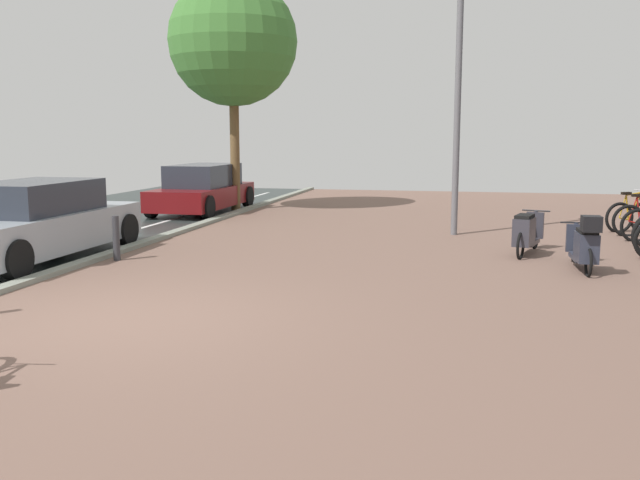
% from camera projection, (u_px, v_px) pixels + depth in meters
% --- Properties ---
extents(ground, '(21.00, 40.00, 0.13)m').
position_uv_depth(ground, '(240.00, 330.00, 7.85)').
color(ground, '#2A3332').
extents(bicycle_rack_10, '(1.24, 0.61, 0.97)m').
position_uv_depth(bicycle_rack_10, '(631.00, 217.00, 15.61)').
color(bicycle_rack_10, black).
rests_on(bicycle_rack_10, ground).
extents(scooter_near, '(0.75, 1.76, 0.79)m').
position_uv_depth(scooter_near, '(526.00, 233.00, 12.56)').
color(scooter_near, black).
rests_on(scooter_near, ground).
extents(scooter_mid, '(0.52, 1.73, 0.97)m').
position_uv_depth(scooter_mid, '(585.00, 245.00, 11.00)').
color(scooter_mid, black).
rests_on(scooter_mid, ground).
extents(parked_car_near, '(1.86, 4.47, 1.37)m').
position_uv_depth(parked_car_near, '(35.00, 222.00, 12.16)').
color(parked_car_near, '#9EA7AE').
rests_on(parked_car_near, ground).
extents(parked_car_far, '(1.78, 4.32, 1.34)m').
position_uv_depth(parked_car_far, '(203.00, 189.00, 19.64)').
color(parked_car_far, maroon).
rests_on(parked_car_far, ground).
extents(lamp_post, '(0.20, 0.52, 5.61)m').
position_uv_depth(lamp_post, '(458.00, 89.00, 14.71)').
color(lamp_post, slate).
rests_on(lamp_post, ground).
extents(street_tree, '(3.64, 3.64, 6.60)m').
position_uv_depth(street_tree, '(233.00, 42.00, 19.49)').
color(street_tree, brown).
rests_on(street_tree, ground).
extents(bollard_far, '(0.12, 0.12, 0.78)m').
position_uv_depth(bollard_far, '(116.00, 238.00, 12.00)').
color(bollard_far, '#38383D').
rests_on(bollard_far, ground).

